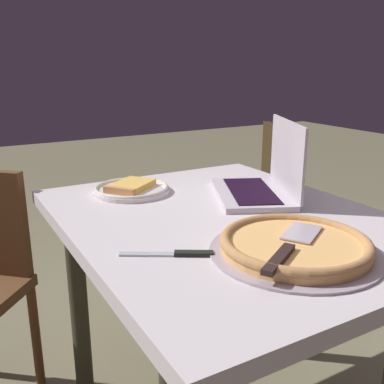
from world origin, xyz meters
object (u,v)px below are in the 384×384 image
Objects in this scene: dining_table at (225,251)px; pizza_tray at (295,245)px; pizza_plate at (131,189)px; table_knife at (176,254)px; laptop at (263,180)px; chair_far at (246,204)px.

dining_table is 0.31m from pizza_tray.
pizza_plate is 1.32× the size of table_knife.
laptop is 0.53m from table_knife.
table_knife reaches higher than dining_table.
laptop is 1.05× the size of pizza_tray.
chair_far is at bearing -40.15° from dining_table.
chair_far is at bearing -43.92° from table_knife.
pizza_plate is 0.52m from table_knife.
laptop is at bearing 147.18° from chair_far.
laptop reaches higher than chair_far.
laptop is 0.45m from pizza_tray.
pizza_plate is at bearing 12.05° from pizza_tray.
pizza_tray reaches higher than pizza_plate.
dining_table is 2.64× the size of laptop.
pizza_tray is (-0.64, -0.14, 0.01)m from pizza_plate.
table_knife is at bearing 120.43° from laptop.
laptop reaches higher than dining_table.
table_knife is (-0.27, 0.46, -0.05)m from laptop.
pizza_plate is 0.65× the size of pizza_tray.
dining_table is at bearing -158.07° from pizza_plate.
dining_table is at bearing 116.36° from laptop.
chair_far reaches higher than pizza_plate.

